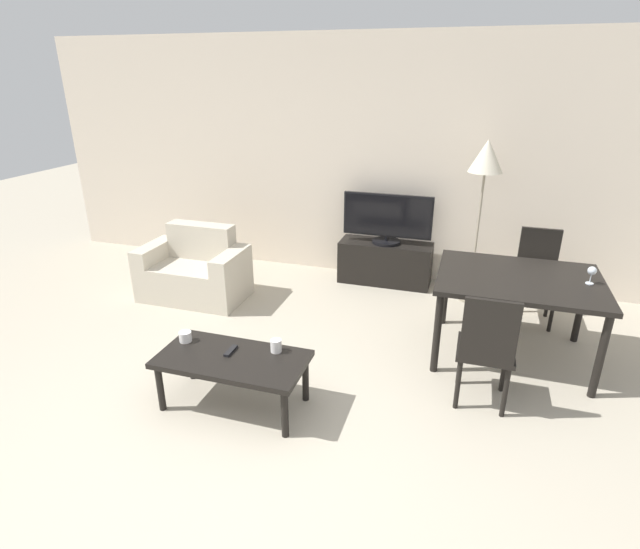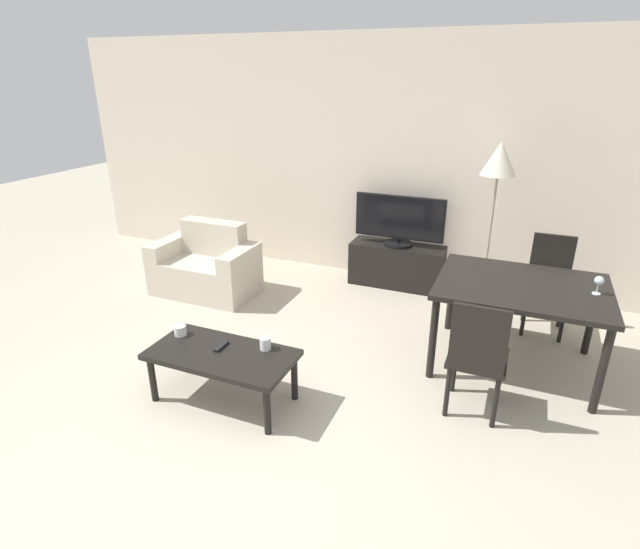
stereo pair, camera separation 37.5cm
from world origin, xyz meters
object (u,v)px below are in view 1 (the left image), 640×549
Objects in this scene: tv_stand at (385,263)px; floor_lamp at (486,163)px; tv at (387,219)px; dining_table at (518,286)px; cup_colored_far at (185,337)px; dining_chair_far at (537,271)px; coffee_table at (232,363)px; armchair at (195,272)px; cup_white_near at (276,346)px; remote_primary at (231,351)px; wine_glass_left at (592,272)px; dining_chair_near at (487,346)px.

floor_lamp reaches higher than tv_stand.
tv reaches higher than dining_table.
tv_stand is 2.75m from cup_colored_far.
dining_table reaches higher than cup_colored_far.
coffee_table is at bearing -135.31° from dining_chair_far.
armchair is 11.56× the size of cup_white_near.
armchair is 1.05× the size of tv_stand.
remote_primary is at bearing -161.17° from cup_white_near.
tv is 6.64× the size of remote_primary.
cup_colored_far is (-2.62, -2.06, -0.05)m from dining_chair_far.
remote_primary is 2.86m from wine_glass_left.
dining_chair_near and dining_chair_far have the same top height.
cup_colored_far is at bearing -112.77° from tv.
dining_chair_near reaches higher than cup_white_near.
wine_glass_left reaches higher than cup_colored_far.
dining_chair_near is 0.53× the size of floor_lamp.
dining_chair_far is 0.92m from wine_glass_left.
coffee_table is at bearing -151.20° from wine_glass_left.
armchair is at bearing 175.05° from dining_table.
dining_chair_near is 1.00× the size of dining_chair_far.
armchair is at bearing 175.93° from wine_glass_left.
dining_chair_far is at bearing -25.11° from floor_lamp.
cup_colored_far is at bearing -61.39° from armchair.
wine_glass_left is at bearing 1.44° from dining_table.
wine_glass_left is (2.91, 1.26, 0.39)m from cup_colored_far.
coffee_table is 7.14× the size of remote_primary.
floor_lamp is (0.97, -0.19, 1.22)m from tv_stand.
cup_colored_far is at bearing -112.75° from tv_stand.
tv_stand reaches higher than coffee_table.
cup_colored_far is (-2.16, -0.43, -0.05)m from dining_chair_near.
tv_stand and cup_colored_far have the same top height.
dining_table is at bearing 27.56° from cup_colored_far.
armchair is 1.22× the size of dining_chair_far.
floor_lamp reaches higher than cup_white_near.
armchair is at bearing 159.96° from dining_chair_near.
tv reaches higher than dining_chair_near.
dining_table is (3.22, -0.28, 0.37)m from armchair.
cup_colored_far is (-0.43, 0.10, 0.09)m from coffee_table.
dining_chair_near is 1.16m from wine_glass_left.
coffee_table is at bearing -52.05° from armchair.
dining_chair_near reaches higher than remote_primary.
dining_table reaches higher than cup_white_near.
remote_primary is (-0.04, 0.06, 0.06)m from coffee_table.
tv is 1.85m from dining_table.
dining_table is 0.77× the size of floor_lamp.
cup_white_near is at bearing -165.79° from dining_chair_near.
tv_stand is 2.66m from remote_primary.
tv reaches higher than coffee_table.
dining_chair_far is 6.20× the size of wine_glass_left.
dining_chair_far is 2.76m from cup_white_near.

